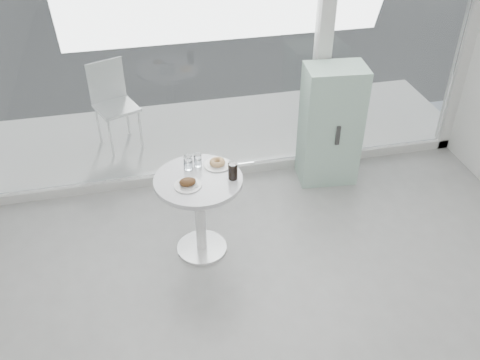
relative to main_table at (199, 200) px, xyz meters
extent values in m
cube|color=silver|center=(0.50, 1.10, -0.50)|extent=(5.00, 0.12, 0.10)
cube|color=silver|center=(2.94, 1.10, 0.95)|extent=(0.12, 0.12, 3.00)
cube|color=silver|center=(1.40, 1.10, 0.95)|extent=(0.14, 0.14, 3.00)
cube|color=white|center=(-0.27, 1.10, 0.85)|extent=(3.21, 0.02, 2.60)
cube|color=white|center=(2.17, 1.10, 0.85)|extent=(1.41, 0.02, 2.60)
cylinder|color=white|center=(0.00, 0.00, -0.54)|extent=(0.44, 0.44, 0.03)
cylinder|color=white|center=(0.00, 0.00, -0.18)|extent=(0.09, 0.09, 0.70)
cylinder|color=white|center=(0.00, 0.00, 0.20)|extent=(0.72, 0.72, 0.04)
cube|color=white|center=(0.50, 1.90, -0.53)|extent=(5.60, 1.60, 0.05)
cube|color=#8FB6A1|center=(1.44, 0.81, 0.07)|extent=(0.60, 0.43, 1.24)
cube|color=#333333|center=(1.44, 0.61, 0.07)|extent=(0.04, 0.02, 0.20)
cylinder|color=white|center=(-0.71, 1.62, -0.27)|extent=(0.02, 0.02, 0.46)
cylinder|color=white|center=(-0.39, 1.74, -0.27)|extent=(0.02, 0.02, 0.46)
cylinder|color=white|center=(-0.84, 1.94, -0.27)|extent=(0.02, 0.02, 0.46)
cylinder|color=white|center=(-0.52, 2.07, -0.27)|extent=(0.02, 0.02, 0.46)
cube|color=white|center=(-0.62, 1.84, -0.03)|extent=(0.53, 0.53, 0.03)
cube|color=white|center=(-0.69, 2.02, 0.21)|extent=(0.39, 0.17, 0.46)
cylinder|color=white|center=(-0.10, -0.08, 0.23)|extent=(0.22, 0.22, 0.01)
cube|color=white|center=(-0.08, -0.09, 0.24)|extent=(0.12, 0.11, 0.00)
ellipsoid|color=#37200F|center=(-0.10, -0.08, 0.26)|extent=(0.13, 0.11, 0.06)
ellipsoid|color=#37200F|center=(-0.06, -0.06, 0.25)|extent=(0.07, 0.06, 0.04)
cylinder|color=white|center=(0.19, 0.15, 0.23)|extent=(0.23, 0.23, 0.01)
torus|color=tan|center=(0.19, 0.15, 0.25)|extent=(0.13, 0.13, 0.05)
cylinder|color=white|center=(-0.06, 0.15, 0.28)|extent=(0.08, 0.08, 0.12)
cylinder|color=white|center=(-0.06, 0.15, 0.25)|extent=(0.06, 0.06, 0.07)
cylinder|color=white|center=(0.03, 0.18, 0.27)|extent=(0.07, 0.07, 0.11)
cylinder|color=white|center=(0.03, 0.18, 0.25)|extent=(0.06, 0.06, 0.06)
cylinder|color=white|center=(0.27, -0.06, 0.29)|extent=(0.08, 0.08, 0.14)
cylinder|color=black|center=(0.27, -0.06, 0.29)|extent=(0.06, 0.06, 0.13)
camera|label=1|loc=(-0.43, -3.46, 2.73)|focal=40.00mm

